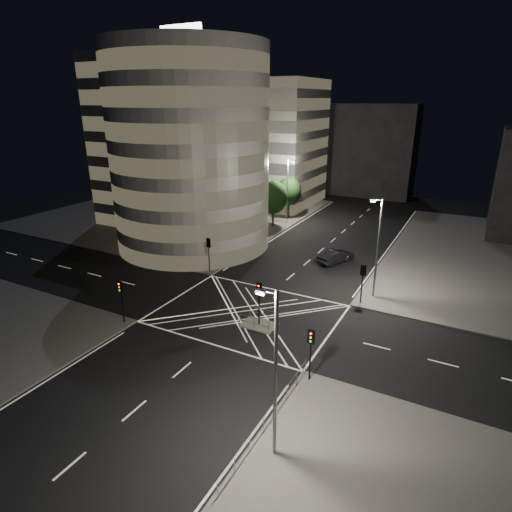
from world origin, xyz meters
The scene contains 24 objects.
ground centered at (0.00, 0.00, 0.00)m, with size 120.00×120.00×0.00m, color black.
sidewalk_far_left centered at (-29.00, 27.00, 0.07)m, with size 42.00×42.00×0.15m, color #595653.
central_island centered at (2.00, -1.50, 0.07)m, with size 3.00×2.00×0.15m, color slate.
office_tower_curved centered at (-20.74, 18.74, 12.65)m, with size 30.00×29.00×27.20m.
office_block_rear centered at (-22.00, 42.00, 11.15)m, with size 24.00×16.00×22.00m, color #98958F.
building_far_end centered at (-4.00, 58.00, 9.00)m, with size 18.00×8.00×18.00m, color black.
tree_a centered at (-10.50, 9.00, 4.69)m, with size 4.95×4.95×7.39m.
tree_b centered at (-10.50, 15.00, 5.16)m, with size 4.43×4.43×7.57m.
tree_c centered at (-10.50, 21.00, 4.66)m, with size 3.61×3.61×6.61m.
tree_d centered at (-10.50, 27.00, 4.72)m, with size 4.43×4.43×7.13m.
tree_e centered at (-10.50, 33.00, 4.57)m, with size 4.08×4.08×6.78m.
traffic_signal_fl centered at (-8.80, 6.80, 2.91)m, with size 0.55×0.22×4.00m.
traffic_signal_nl centered at (-8.80, -6.80, 2.91)m, with size 0.55×0.22×4.00m.
traffic_signal_fr centered at (8.80, 6.80, 2.91)m, with size 0.55×0.22×4.00m.
traffic_signal_nr centered at (8.80, -6.80, 2.91)m, with size 0.55×0.22×4.00m.
traffic_signal_island centered at (2.00, -1.50, 2.91)m, with size 0.55×0.22×4.00m.
street_lamp_left_near centered at (-9.44, 12.00, 5.54)m, with size 1.25×0.25×10.00m.
street_lamp_left_far centered at (-9.44, 30.00, 5.54)m, with size 1.25×0.25×10.00m.
street_lamp_right_far centered at (9.44, 9.00, 5.54)m, with size 1.25×0.25×10.00m.
street_lamp_right_near centered at (9.44, -14.00, 5.54)m, with size 1.25×0.25×10.00m.
railing_near_right centered at (8.30, -12.15, 0.70)m, with size 0.06×11.70×1.10m, color slate.
railing_island_south centered at (2.00, -2.40, 0.70)m, with size 2.80×0.06×1.10m, color slate.
railing_island_north centered at (2.00, -0.60, 0.70)m, with size 2.80×0.06×1.10m, color slate.
sedan centered at (3.04, 16.68, 0.82)m, with size 1.74×5.00×1.65m, color black.
Camera 1 is at (17.42, -31.06, 18.87)m, focal length 30.00 mm.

